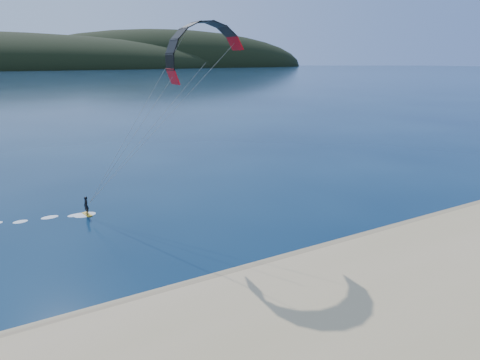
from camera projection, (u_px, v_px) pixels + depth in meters
name	position (u px, v px, depth m)	size (l,w,h in m)	color
ground	(260.00, 319.00, 22.44)	(1800.00, 1800.00, 0.00)	#071D37
wet_sand	(225.00, 281.00, 26.20)	(220.00, 2.50, 0.10)	#83694C
headland	(23.00, 69.00, 647.86)	(1200.00, 310.00, 140.00)	black
kitesurfer_near	(198.00, 70.00, 33.99)	(24.86, 8.22, 17.91)	gold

